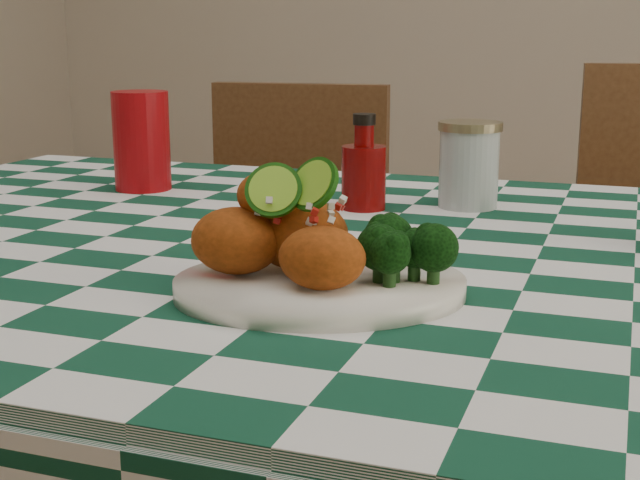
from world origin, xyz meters
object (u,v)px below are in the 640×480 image
(ketchup_bottle, at_px, (364,162))
(wooden_chair_left, at_px, (277,297))
(plate, at_px, (320,287))
(red_tumbler, at_px, (142,141))
(mason_jar, at_px, (469,165))
(fried_chicken_pile, at_px, (300,221))

(ketchup_bottle, height_order, wooden_chair_left, ketchup_bottle)
(plate, distance_m, red_tumbler, 0.65)
(red_tumbler, bearing_deg, mason_jar, 3.32)
(wooden_chair_left, bearing_deg, fried_chicken_pile, -71.05)
(fried_chicken_pile, xyz_separation_m, red_tumbler, (-0.44, 0.45, 0.01))
(fried_chicken_pile, xyz_separation_m, wooden_chair_left, (-0.43, 0.98, -0.40))
(red_tumbler, xyz_separation_m, wooden_chair_left, (0.01, 0.52, -0.41))
(fried_chicken_pile, relative_size, mason_jar, 1.39)
(ketchup_bottle, bearing_deg, mason_jar, 24.82)
(red_tumbler, distance_m, wooden_chair_left, 0.66)
(fried_chicken_pile, bearing_deg, mason_jar, 81.39)
(ketchup_bottle, bearing_deg, plate, -78.71)
(fried_chicken_pile, relative_size, ketchup_bottle, 1.26)
(ketchup_bottle, bearing_deg, red_tumbler, 174.89)
(red_tumbler, xyz_separation_m, mason_jar, (0.51, 0.03, -0.02))
(red_tumbler, height_order, ketchup_bottle, red_tumbler)
(plate, distance_m, wooden_chair_left, 1.13)
(mason_jar, relative_size, wooden_chair_left, 0.13)
(mason_jar, bearing_deg, wooden_chair_left, 135.40)
(plate, distance_m, ketchup_bottle, 0.43)
(ketchup_bottle, relative_size, mason_jar, 1.10)
(fried_chicken_pile, xyz_separation_m, ketchup_bottle, (-0.06, 0.42, -0.00))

